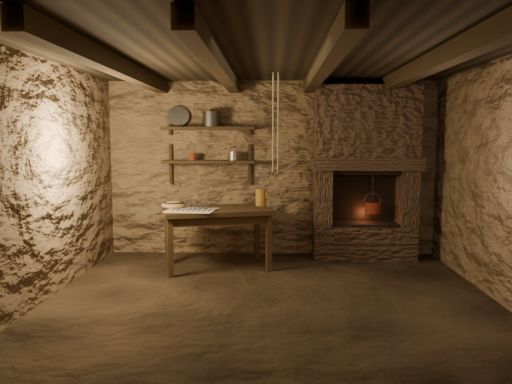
{
  "coord_description": "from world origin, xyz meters",
  "views": [
    {
      "loc": [
        0.03,
        -4.92,
        1.6
      ],
      "look_at": [
        -0.18,
        0.9,
        0.99
      ],
      "focal_mm": 35.0,
      "sensor_mm": 36.0,
      "label": 1
    }
  ],
  "objects_px": {
    "stoneware_jug": "(261,189)",
    "red_pot": "(372,207)",
    "wooden_bowl": "(174,205)",
    "iron_stockpot": "(212,120)",
    "work_table": "(217,236)"
  },
  "relations": [
    {
      "from": "iron_stockpot",
      "to": "wooden_bowl",
      "type": "bearing_deg",
      "value": -122.13
    },
    {
      "from": "work_table",
      "to": "red_pot",
      "type": "relative_size",
      "value": 2.71
    },
    {
      "from": "stoneware_jug",
      "to": "red_pot",
      "type": "height_order",
      "value": "stoneware_jug"
    },
    {
      "from": "stoneware_jug",
      "to": "wooden_bowl",
      "type": "distance_m",
      "value": 1.13
    },
    {
      "from": "stoneware_jug",
      "to": "red_pot",
      "type": "relative_size",
      "value": 0.92
    },
    {
      "from": "wooden_bowl",
      "to": "red_pot",
      "type": "height_order",
      "value": "red_pot"
    },
    {
      "from": "work_table",
      "to": "wooden_bowl",
      "type": "height_order",
      "value": "wooden_bowl"
    },
    {
      "from": "stoneware_jug",
      "to": "iron_stockpot",
      "type": "xyz_separation_m",
      "value": [
        -0.68,
        0.37,
        0.9
      ]
    },
    {
      "from": "work_table",
      "to": "wooden_bowl",
      "type": "bearing_deg",
      "value": 163.89
    },
    {
      "from": "wooden_bowl",
      "to": "red_pot",
      "type": "bearing_deg",
      "value": 11.63
    },
    {
      "from": "work_table",
      "to": "wooden_bowl",
      "type": "distance_m",
      "value": 0.66
    },
    {
      "from": "work_table",
      "to": "red_pot",
      "type": "height_order",
      "value": "red_pot"
    },
    {
      "from": "stoneware_jug",
      "to": "iron_stockpot",
      "type": "height_order",
      "value": "iron_stockpot"
    },
    {
      "from": "wooden_bowl",
      "to": "iron_stockpot",
      "type": "bearing_deg",
      "value": 57.87
    },
    {
      "from": "stoneware_jug",
      "to": "wooden_bowl",
      "type": "relative_size",
      "value": 1.66
    }
  ]
}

